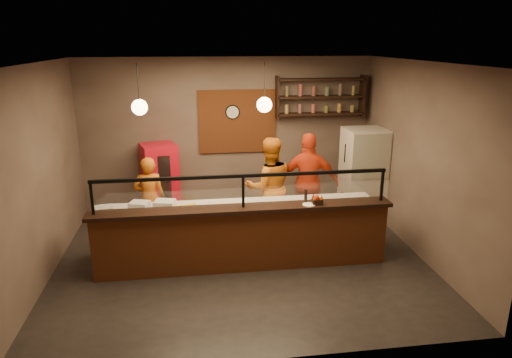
{
  "coord_description": "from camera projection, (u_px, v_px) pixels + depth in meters",
  "views": [
    {
      "loc": [
        -0.72,
        -6.84,
        3.53
      ],
      "look_at": [
        0.28,
        0.3,
        1.31
      ],
      "focal_mm": 32.0,
      "sensor_mm": 36.0,
      "label": 1
    }
  ],
  "objects": [
    {
      "name": "worktop_cabinet",
      "position": [
        240.0,
        232.0,
        7.67
      ],
      "size": [
        4.6,
        0.75,
        0.85
      ],
      "primitive_type": "cube",
      "color": "gray",
      "rests_on": "floor"
    },
    {
      "name": "counter_ledge",
      "position": [
        243.0,
        209.0,
        7.02
      ],
      "size": [
        4.7,
        0.37,
        0.06
      ],
      "primitive_type": "cube",
      "color": "black",
      "rests_on": "service_counter"
    },
    {
      "name": "pepper_mill",
      "position": [
        306.0,
        196.0,
        7.16
      ],
      "size": [
        0.05,
        0.05,
        0.21
      ],
      "primitive_type": "cylinder",
      "rotation": [
        0.0,
        0.0,
        0.08
      ],
      "color": "black",
      "rests_on": "counter_ledge"
    },
    {
      "name": "prep_tub_c",
      "position": [
        103.0,
        211.0,
        7.08
      ],
      "size": [
        0.33,
        0.28,
        0.14
      ],
      "primitive_type": "cube",
      "rotation": [
        0.0,
        0.0,
        0.19
      ],
      "color": "silver",
      "rests_on": "worktop"
    },
    {
      "name": "wall_clock",
      "position": [
        233.0,
        112.0,
        9.33
      ],
      "size": [
        0.3,
        0.04,
        0.3
      ],
      "primitive_type": "cylinder",
      "rotation": [
        1.57,
        0.0,
        0.0
      ],
      "color": "black",
      "rests_on": "wall_back"
    },
    {
      "name": "brick_patch",
      "position": [
        237.0,
        122.0,
        9.41
      ],
      "size": [
        1.6,
        0.04,
        1.3
      ],
      "primitive_type": "cube",
      "color": "brown",
      "rests_on": "wall_back"
    },
    {
      "name": "pendant_right",
      "position": [
        264.0,
        105.0,
        7.1
      ],
      "size": [
        0.24,
        0.24,
        0.77
      ],
      "color": "black",
      "rests_on": "ceiling"
    },
    {
      "name": "ceiling",
      "position": [
        240.0,
        63.0,
        6.67
      ],
      "size": [
        6.0,
        6.0,
        0.0
      ],
      "primitive_type": "plane",
      "rotation": [
        3.14,
        0.0,
        0.0
      ],
      "color": "#332D27",
      "rests_on": "wall_back"
    },
    {
      "name": "cook_left",
      "position": [
        150.0,
        198.0,
        8.28
      ],
      "size": [
        0.59,
        0.42,
        1.53
      ],
      "primitive_type": "imported",
      "rotation": [
        0.0,
        0.0,
        3.23
      ],
      "color": "#C85F12",
      "rests_on": "floor"
    },
    {
      "name": "sneeze_guard",
      "position": [
        243.0,
        188.0,
        6.92
      ],
      "size": [
        4.5,
        0.05,
        0.52
      ],
      "color": "white",
      "rests_on": "counter_ledge"
    },
    {
      "name": "wall_back",
      "position": [
        228.0,
        136.0,
        9.5
      ],
      "size": [
        6.0,
        0.0,
        6.0
      ],
      "primitive_type": "plane",
      "rotation": [
        1.57,
        0.0,
        0.0
      ],
      "color": "#715D53",
      "rests_on": "floor"
    },
    {
      "name": "wall_left",
      "position": [
        39.0,
        176.0,
        6.74
      ],
      "size": [
        0.0,
        5.0,
        5.0
      ],
      "primitive_type": "plane",
      "rotation": [
        1.57,
        0.0,
        1.57
      ],
      "color": "#715D53",
      "rests_on": "floor"
    },
    {
      "name": "cook_mid",
      "position": [
        269.0,
        187.0,
        8.38
      ],
      "size": [
        0.95,
        0.77,
        1.85
      ],
      "primitive_type": "imported",
      "rotation": [
        0.0,
        0.0,
        3.22
      ],
      "color": "#C96812",
      "rests_on": "floor"
    },
    {
      "name": "pizza_dough",
      "position": [
        235.0,
        204.0,
        7.56
      ],
      "size": [
        0.59,
        0.59,
        0.01
      ],
      "primitive_type": "cylinder",
      "rotation": [
        0.0,
        0.0,
        -0.08
      ],
      "color": "beige",
      "rests_on": "worktop"
    },
    {
      "name": "wall_right",
      "position": [
        421.0,
        161.0,
        7.54
      ],
      "size": [
        0.0,
        5.0,
        5.0
      ],
      "primitive_type": "plane",
      "rotation": [
        1.57,
        0.0,
        -1.57
      ],
      "color": "#715D53",
      "rests_on": "floor"
    },
    {
      "name": "floor",
      "position": [
        242.0,
        260.0,
        7.61
      ],
      "size": [
        6.0,
        6.0,
        0.0
      ],
      "primitive_type": "plane",
      "color": "black",
      "rests_on": "ground"
    },
    {
      "name": "pendant_left",
      "position": [
        140.0,
        107.0,
        6.85
      ],
      "size": [
        0.24,
        0.24,
        0.77
      ],
      "color": "black",
      "rests_on": "ceiling"
    },
    {
      "name": "worktop",
      "position": [
        240.0,
        207.0,
        7.54
      ],
      "size": [
        4.6,
        0.75,
        0.05
      ],
      "primitive_type": "cube",
      "color": "silver",
      "rests_on": "worktop_cabinet"
    },
    {
      "name": "condiment_caddy",
      "position": [
        317.0,
        202.0,
        7.11
      ],
      "size": [
        0.16,
        0.12,
        0.09
      ],
      "primitive_type": "cube",
      "rotation": [
        0.0,
        0.0,
        0.01
      ],
      "color": "black",
      "rests_on": "counter_ledge"
    },
    {
      "name": "wall_front",
      "position": [
        266.0,
        232.0,
        4.77
      ],
      "size": [
        6.0,
        0.0,
        6.0
      ],
      "primitive_type": "plane",
      "rotation": [
        -1.57,
        0.0,
        0.0
      ],
      "color": "#715D53",
      "rests_on": "floor"
    },
    {
      "name": "rolling_pin",
      "position": [
        184.0,
        206.0,
        7.4
      ],
      "size": [
        0.36,
        0.18,
        0.06
      ],
      "primitive_type": "cylinder",
      "rotation": [
        0.0,
        1.57,
        0.33
      ],
      "color": "gold",
      "rests_on": "worktop"
    },
    {
      "name": "cook_right",
      "position": [
        309.0,
        183.0,
        8.56
      ],
      "size": [
        1.18,
        0.7,
        1.89
      ],
      "primitive_type": "imported",
      "rotation": [
        0.0,
        0.0,
        2.92
      ],
      "color": "red",
      "rests_on": "floor"
    },
    {
      "name": "small_plate",
      "position": [
        309.0,
        205.0,
        7.09
      ],
      "size": [
        0.26,
        0.26,
        0.01
      ],
      "primitive_type": "cylinder",
      "rotation": [
        0.0,
        0.0,
        -0.42
      ],
      "color": "white",
      "rests_on": "counter_ledge"
    },
    {
      "name": "wall_shelving",
      "position": [
        320.0,
        97.0,
        9.35
      ],
      "size": [
        1.84,
        0.28,
        0.85
      ],
      "color": "black",
      "rests_on": "wall_back"
    },
    {
      "name": "fridge",
      "position": [
        363.0,
        175.0,
        9.08
      ],
      "size": [
        0.79,
        0.74,
        1.87
      ],
      "primitive_type": "cube",
      "rotation": [
        0.0,
        0.0,
        0.02
      ],
      "color": "beige",
      "rests_on": "floor"
    },
    {
      "name": "service_counter",
      "position": [
        244.0,
        240.0,
        7.18
      ],
      "size": [
        4.6,
        0.25,
        1.0
      ],
      "primitive_type": "cube",
      "color": "brown",
      "rests_on": "floor"
    },
    {
      "name": "red_cooler",
      "position": [
        160.0,
        181.0,
        9.23
      ],
      "size": [
        0.81,
        0.78,
        1.54
      ],
      "primitive_type": "cube",
      "rotation": [
        0.0,
        0.0,
        0.31
      ],
      "color": "red",
      "rests_on": "floor"
    },
    {
      "name": "prep_tub_a",
      "position": [
        165.0,
        205.0,
        7.31
      ],
      "size": [
        0.37,
        0.32,
        0.16
      ],
      "primitive_type": "cube",
      "rotation": [
        0.0,
        0.0,
        -0.23
      ],
      "color": "silver",
      "rests_on": "worktop"
    },
    {
      "name": "prep_tub_b",
      "position": [
        140.0,
        206.0,
        7.28
      ],
      "size": [
        0.35,
        0.31,
        0.15
      ],
      "primitive_type": "cube",
      "rotation": [
        0.0,
        0.0,
        -0.31
      ],
      "color": "silver",
      "rests_on": "worktop"
    }
  ]
}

